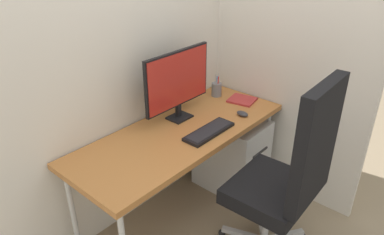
% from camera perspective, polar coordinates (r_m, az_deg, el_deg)
% --- Properties ---
extents(ground_plane, '(8.00, 8.00, 0.00)m').
position_cam_1_polar(ground_plane, '(2.79, -1.48, -15.03)').
color(ground_plane, gray).
extents(wall_back, '(2.55, 0.04, 2.80)m').
position_cam_1_polar(wall_back, '(2.35, -8.18, 15.32)').
color(wall_back, silver).
rests_on(wall_back, ground_plane).
extents(wall_side_right, '(0.04, 1.60, 2.80)m').
position_cam_1_polar(wall_side_right, '(2.68, 12.75, 16.42)').
color(wall_side_right, silver).
rests_on(wall_side_right, ground_plane).
extents(desk, '(1.55, 0.61, 0.72)m').
position_cam_1_polar(desk, '(2.39, -1.68, -2.98)').
color(desk, '#B27038').
rests_on(desk, ground_plane).
extents(office_chair, '(0.58, 0.60, 1.23)m').
position_cam_1_polar(office_chair, '(2.16, 15.14, -8.64)').
color(office_chair, black).
rests_on(office_chair, ground_plane).
extents(filing_cabinet, '(0.38, 0.52, 0.60)m').
position_cam_1_polar(filing_cabinet, '(2.92, 6.18, -5.64)').
color(filing_cabinet, silver).
rests_on(filing_cabinet, ground_plane).
extents(monitor, '(0.57, 0.13, 0.48)m').
position_cam_1_polar(monitor, '(2.41, -2.24, 5.81)').
color(monitor, black).
rests_on(monitor, desk).
extents(keyboard, '(0.38, 0.13, 0.02)m').
position_cam_1_polar(keyboard, '(2.33, 2.72, -2.20)').
color(keyboard, black).
rests_on(keyboard, desk).
extents(mouse, '(0.06, 0.10, 0.03)m').
position_cam_1_polar(mouse, '(2.56, 7.95, 0.60)').
color(mouse, '#333338').
rests_on(mouse, desk).
extents(pen_holder, '(0.08, 0.08, 0.18)m').
position_cam_1_polar(pen_holder, '(2.84, 3.89, 4.48)').
color(pen_holder, slate).
rests_on(pen_holder, desk).
extents(notebook, '(0.21, 0.22, 0.02)m').
position_cam_1_polar(notebook, '(2.79, 7.89, 2.77)').
color(notebook, '#B23333').
rests_on(notebook, desk).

